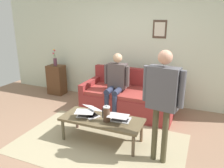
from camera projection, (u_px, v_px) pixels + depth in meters
ground_plane at (89, 144)px, 3.64m from camera, size 7.68×7.68×0.00m
area_rug at (99, 143)px, 3.67m from camera, size 2.72×1.70×0.01m
back_wall at (133, 45)px, 5.17m from camera, size 7.04×0.11×2.70m
couch at (129, 98)px, 4.81m from camera, size 1.91×0.94×0.88m
coffee_table at (102, 121)px, 3.65m from camera, size 1.35×0.56×0.41m
laptop_left at (120, 118)px, 3.54m from camera, size 0.34×0.37×0.13m
laptop_center at (91, 112)px, 3.76m from camera, size 0.43×0.41×0.15m
laptop_right at (86, 114)px, 3.69m from camera, size 0.38×0.39×0.12m
french_press at (107, 114)px, 3.50m from camera, size 0.13×0.11×0.28m
side_shelf at (57, 80)px, 5.87m from camera, size 0.42×0.32×0.76m
flower_vase at (55, 60)px, 5.71m from camera, size 0.09×0.09×0.42m
person_standing at (163, 94)px, 2.94m from camera, size 0.57×0.25×1.60m
person_seated at (116, 81)px, 4.57m from camera, size 0.55×0.51×1.28m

